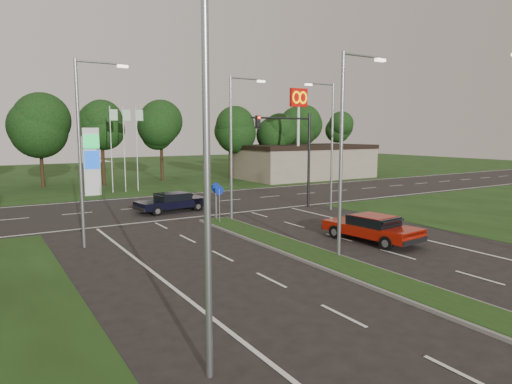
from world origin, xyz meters
TOP-DOWN VIEW (x-y plane):
  - ground at (0.00, 0.00)m, footprint 160.00×160.00m
  - verge_far at (0.00, 55.00)m, footprint 160.00×50.00m
  - cross_road at (0.00, 24.00)m, footprint 160.00×12.00m
  - median_kerb at (0.00, 4.00)m, footprint 2.00×26.00m
  - commercial_building at (22.00, 36.00)m, footprint 16.00×9.00m
  - streetlight_median_near at (1.00, 6.00)m, footprint 2.53×0.22m
  - streetlight_median_far at (1.00, 16.00)m, footprint 2.53×0.22m
  - streetlight_left_near at (-8.30, 0.00)m, footprint 2.53×0.22m
  - streetlight_left_far at (-8.30, 14.00)m, footprint 2.53×0.22m
  - streetlight_right_far at (8.80, 16.00)m, footprint 2.53×0.22m
  - traffic_signal at (7.19, 18.00)m, footprint 5.10×0.42m
  - median_signs at (0.00, 16.40)m, footprint 1.16×1.76m
  - gas_pylon at (-3.79, 33.05)m, footprint 5.80×1.26m
  - mcdonalds_sign at (18.00, 31.97)m, footprint 2.20×0.47m
  - treeline_far at (0.10, 39.93)m, footprint 6.00×6.00m
  - red_sedan at (4.37, 7.47)m, footprint 2.63×5.22m
  - navy_sedan at (-1.11, 21.31)m, footprint 5.10×2.54m

SIDE VIEW (x-z plane):
  - ground at x=0.00m, z-range 0.00..0.00m
  - verge_far at x=0.00m, z-range -0.01..0.01m
  - cross_road at x=0.00m, z-range -0.01..0.01m
  - median_kerb at x=0.00m, z-range 0.00..0.12m
  - navy_sedan at x=-1.11m, z-range 0.05..1.40m
  - red_sedan at x=4.37m, z-range 0.05..1.43m
  - median_signs at x=0.00m, z-range 0.52..2.90m
  - commercial_building at x=22.00m, z-range 0.00..4.00m
  - gas_pylon at x=-3.79m, z-range -0.80..7.20m
  - traffic_signal at x=7.19m, z-range 1.15..8.15m
  - streetlight_median_near at x=1.00m, z-range 0.58..9.58m
  - streetlight_median_far at x=1.00m, z-range 0.58..9.58m
  - streetlight_left_near at x=-8.30m, z-range 0.58..9.58m
  - streetlight_left_far at x=-8.30m, z-range 0.58..9.58m
  - streetlight_right_far at x=8.80m, z-range 0.58..9.58m
  - treeline_far at x=0.10m, z-range 1.88..11.78m
  - mcdonalds_sign at x=18.00m, z-range 2.79..13.19m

